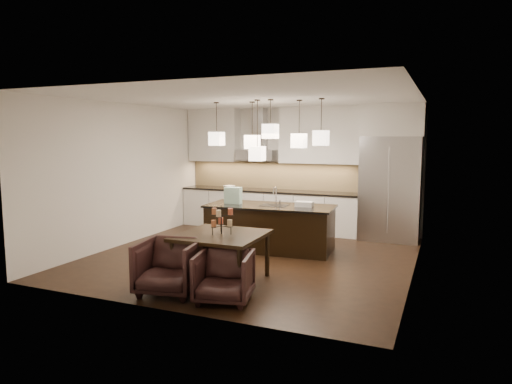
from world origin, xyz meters
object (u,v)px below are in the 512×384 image
at_px(island_body, 270,228).
at_px(dining_table, 222,258).
at_px(refrigerator, 390,189).
at_px(armchair_left, 169,267).
at_px(armchair_right, 224,277).

relative_size(island_body, dining_table, 1.93).
height_order(refrigerator, island_body, refrigerator).
height_order(island_body, dining_table, island_body).
distance_m(refrigerator, dining_table, 4.37).
bearing_deg(armchair_left, dining_table, 49.01).
bearing_deg(dining_table, armchair_right, -61.57).
xyz_separation_m(refrigerator, armchair_left, (-2.38, -4.58, -0.70)).
relative_size(refrigerator, armchair_right, 2.96).
bearing_deg(armchair_left, island_body, 71.54).
height_order(refrigerator, dining_table, refrigerator).
bearing_deg(armchair_left, armchair_right, -9.70).
xyz_separation_m(refrigerator, island_body, (-1.99, -1.77, -0.66)).
distance_m(island_body, dining_table, 2.08).
relative_size(refrigerator, dining_table, 1.78).
bearing_deg(island_body, armchair_left, -101.94).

